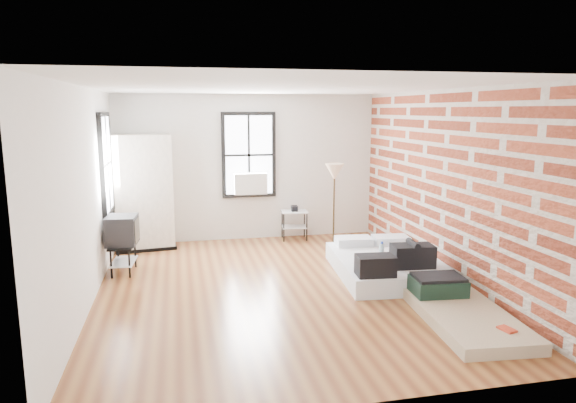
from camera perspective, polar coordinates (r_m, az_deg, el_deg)
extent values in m
plane|color=brown|center=(7.39, -1.01, -9.67)|extent=(6.00, 6.00, 0.00)
cube|color=silver|center=(9.97, -4.39, 3.76)|extent=(5.00, 0.01, 2.80)
cube|color=silver|center=(4.19, 6.93, -5.17)|extent=(5.00, 0.01, 2.80)
cube|color=silver|center=(7.00, -21.55, 0.37)|extent=(0.01, 6.00, 2.80)
cube|color=brown|center=(7.90, 17.04, 1.67)|extent=(0.02, 6.00, 2.80)
cube|color=white|center=(6.96, -1.09, 12.59)|extent=(5.00, 6.00, 0.01)
cube|color=white|center=(9.90, -4.37, 5.17)|extent=(0.90, 0.02, 1.50)
cube|color=black|center=(9.86, -7.19, 5.10)|extent=(0.07, 0.08, 1.64)
cube|color=black|center=(9.99, -1.62, 5.24)|extent=(0.07, 0.08, 1.64)
cube|color=black|center=(9.88, -4.45, 9.72)|extent=(0.90, 0.08, 0.07)
cube|color=black|center=(10.02, -4.32, 0.70)|extent=(0.90, 0.08, 0.07)
cube|color=black|center=(9.89, -4.36, 5.16)|extent=(0.04, 0.02, 1.50)
cube|color=black|center=(9.89, -4.36, 5.16)|extent=(0.90, 0.02, 0.04)
cube|color=white|center=(9.84, -4.23, 2.03)|extent=(0.62, 0.30, 0.40)
cube|color=white|center=(8.73, -19.47, 3.96)|extent=(0.02, 0.90, 1.50)
cube|color=black|center=(8.26, -20.02, 3.60)|extent=(0.08, 0.07, 1.64)
cube|color=black|center=(9.21, -19.22, 4.27)|extent=(0.08, 0.07, 1.64)
cube|color=black|center=(8.69, -19.91, 9.10)|extent=(0.08, 0.90, 0.07)
cube|color=black|center=(8.85, -19.30, -1.11)|extent=(0.08, 0.90, 0.07)
cube|color=black|center=(8.73, -19.40, 3.96)|extent=(0.02, 0.04, 1.50)
cube|color=black|center=(8.73, -19.40, 3.96)|extent=(0.02, 0.90, 0.04)
cube|color=white|center=(8.10, 10.93, -7.06)|extent=(1.69, 2.18, 0.27)
cube|color=white|center=(8.70, 7.31, -4.38)|extent=(0.62, 0.43, 0.13)
cube|color=white|center=(8.88, 11.36, -4.20)|extent=(0.62, 0.43, 0.13)
cube|color=black|center=(7.64, 13.67, -5.88)|extent=(0.62, 0.40, 0.32)
cylinder|color=black|center=(7.60, 13.72, -4.56)|extent=(0.12, 0.38, 0.09)
cube|color=black|center=(7.15, 9.68, -7.02)|extent=(0.54, 0.37, 0.28)
cylinder|color=#ACD2DE|center=(7.94, 10.37, -5.47)|extent=(0.08, 0.08, 0.24)
cylinder|color=#1A3EB9|center=(7.91, 10.40, -4.53)|extent=(0.04, 0.04, 0.03)
cube|color=#BDAF88|center=(6.58, 19.33, -12.15)|extent=(1.10, 1.87, 0.14)
cube|color=black|center=(7.04, 16.32, -8.99)|extent=(0.70, 0.53, 0.21)
cube|color=black|center=(7.00, 16.37, -8.04)|extent=(0.66, 0.49, 0.04)
cube|color=#B4331C|center=(6.22, 23.15, -12.92)|extent=(0.16, 0.21, 0.02)
cube|color=black|center=(9.81, -15.51, -4.84)|extent=(1.12, 0.73, 0.06)
cube|color=#F5E6CE|center=(9.60, -15.80, 1.16)|extent=(1.07, 0.68, 2.02)
cylinder|color=black|center=(9.85, -0.46, -2.92)|extent=(0.02, 0.02, 0.56)
cylinder|color=black|center=(9.90, 2.11, -2.86)|extent=(0.02, 0.02, 0.56)
cylinder|color=black|center=(10.18, -0.66, -2.48)|extent=(0.02, 0.02, 0.56)
cylinder|color=black|center=(10.23, 1.83, -2.42)|extent=(0.02, 0.02, 0.56)
cube|color=silver|center=(9.98, 0.71, -1.11)|extent=(0.55, 0.46, 0.02)
cube|color=silver|center=(10.04, 0.71, -2.81)|extent=(0.52, 0.43, 0.02)
cube|color=black|center=(9.97, 0.71, -0.77)|extent=(0.14, 0.19, 0.10)
cylinder|color=#302410|center=(9.54, 5.04, -5.01)|extent=(0.22, 0.22, 0.03)
cylinder|color=#302410|center=(9.39, 5.11, -1.02)|extent=(0.03, 0.03, 1.34)
cone|color=tan|center=(9.28, 5.18, 3.29)|extent=(0.33, 0.33, 0.30)
cylinder|color=black|center=(8.19, -19.06, -6.59)|extent=(0.03, 0.03, 0.44)
cylinder|color=black|center=(8.14, -17.22, -6.59)|extent=(0.03, 0.03, 0.44)
cylinder|color=black|center=(8.70, -18.35, -5.60)|extent=(0.03, 0.03, 0.44)
cylinder|color=black|center=(8.65, -16.61, -5.59)|extent=(0.03, 0.03, 0.44)
cube|color=black|center=(8.36, -17.89, -4.62)|extent=(0.41, 0.67, 0.03)
cube|color=silver|center=(8.43, -17.79, -6.37)|extent=(0.39, 0.65, 0.02)
cube|color=black|center=(8.31, -17.97, -3.04)|extent=(0.49, 0.55, 0.44)
cube|color=black|center=(8.27, -16.46, -3.02)|extent=(0.06, 0.43, 0.35)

